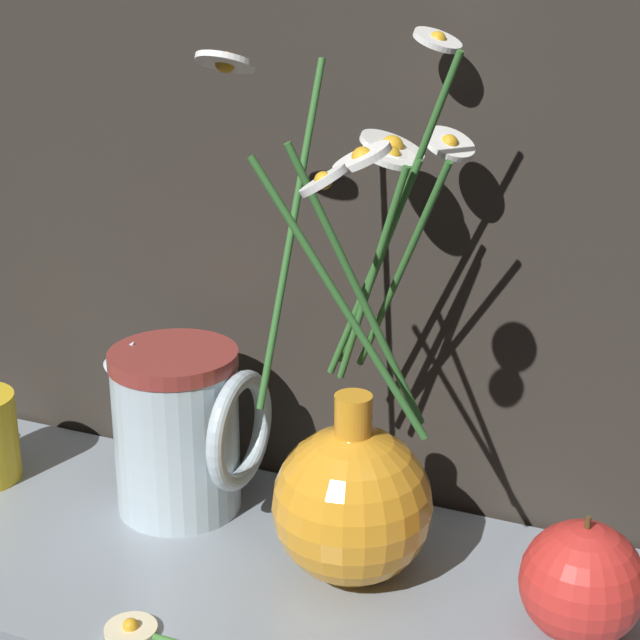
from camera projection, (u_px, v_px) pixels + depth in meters
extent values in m
plane|color=black|center=(311.00, 594.00, 0.78)|extent=(6.00, 6.00, 0.00)
cube|color=gray|center=(311.00, 587.00, 0.78)|extent=(0.84, 0.27, 0.01)
sphere|color=orange|center=(352.00, 504.00, 0.77)|extent=(0.12, 0.12, 0.12)
cylinder|color=orange|center=(353.00, 423.00, 0.74)|extent=(0.03, 0.03, 0.04)
cylinder|color=#336B2D|center=(340.00, 301.00, 0.66)|extent=(0.11, 0.03, 0.18)
cylinder|color=white|center=(323.00, 181.00, 0.57)|extent=(0.03, 0.03, 0.02)
sphere|color=gold|center=(323.00, 181.00, 0.57)|extent=(0.01, 0.01, 0.01)
cylinder|color=#336B2D|center=(372.00, 277.00, 0.73)|extent=(0.05, 0.01, 0.16)
cylinder|color=white|center=(391.00, 156.00, 0.72)|extent=(0.04, 0.04, 0.02)
sphere|color=gold|center=(391.00, 156.00, 0.72)|extent=(0.01, 0.01, 0.01)
cylinder|color=#336B2D|center=(395.00, 219.00, 0.73)|extent=(0.09, 0.03, 0.23)
cylinder|color=white|center=(438.00, 40.00, 0.72)|extent=(0.04, 0.04, 0.02)
sphere|color=gold|center=(438.00, 40.00, 0.72)|extent=(0.01, 0.01, 0.01)
cylinder|color=#336B2D|center=(401.00, 270.00, 0.73)|extent=(0.08, 0.05, 0.17)
cylinder|color=white|center=(449.00, 144.00, 0.73)|extent=(0.05, 0.05, 0.02)
sphere|color=gold|center=(449.00, 144.00, 0.73)|extent=(0.01, 0.01, 0.01)
cylinder|color=#336B2D|center=(357.00, 289.00, 0.66)|extent=(0.08, 0.04, 0.19)
cylinder|color=white|center=(362.00, 158.00, 0.59)|extent=(0.04, 0.05, 0.02)
sphere|color=gold|center=(362.00, 158.00, 0.59)|extent=(0.01, 0.01, 0.01)
cylinder|color=#336B2D|center=(291.00, 233.00, 0.72)|extent=(0.01, 0.10, 0.22)
cylinder|color=white|center=(225.00, 62.00, 0.70)|extent=(0.04, 0.04, 0.02)
sphere|color=gold|center=(225.00, 62.00, 0.70)|extent=(0.01, 0.01, 0.01)
cylinder|color=#336B2D|center=(373.00, 272.00, 0.74)|extent=(0.07, 0.01, 0.16)
cylinder|color=white|center=(392.00, 147.00, 0.73)|extent=(0.05, 0.05, 0.02)
sphere|color=gold|center=(392.00, 147.00, 0.73)|extent=(0.02, 0.02, 0.02)
cylinder|color=silver|center=(177.00, 430.00, 0.86)|extent=(0.10, 0.10, 0.14)
cylinder|color=maroon|center=(173.00, 359.00, 0.83)|extent=(0.10, 0.10, 0.01)
torus|color=silver|center=(240.00, 431.00, 0.83)|extent=(0.01, 0.10, 0.10)
cone|color=silver|center=(127.00, 355.00, 0.85)|extent=(0.04, 0.03, 0.04)
sphere|color=red|center=(582.00, 583.00, 0.70)|extent=(0.08, 0.08, 0.08)
cylinder|color=#4C3819|center=(588.00, 522.00, 0.69)|extent=(0.00, 0.00, 0.01)
cylinder|color=beige|center=(131.00, 630.00, 0.72)|extent=(0.04, 0.04, 0.00)
sphere|color=gold|center=(131.00, 626.00, 0.72)|extent=(0.01, 0.01, 0.01)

